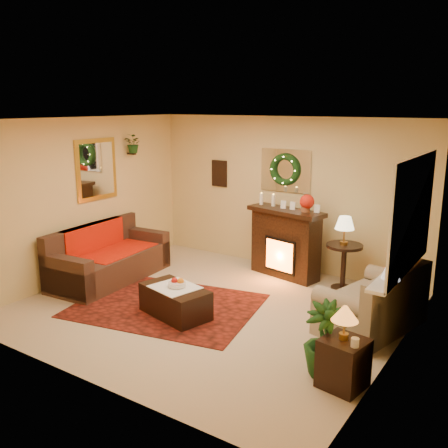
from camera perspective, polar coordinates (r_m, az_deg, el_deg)
The scene contains 31 objects.
floor at distance 7.11m, azimuth -1.58°, elevation -9.61°, with size 5.00×5.00×0.00m, color beige.
ceiling at distance 6.54m, azimuth -1.73°, elevation 11.83°, with size 5.00×5.00×0.00m, color white.
wall_back at distance 8.60m, azimuth 7.03°, elevation 3.45°, with size 5.00×5.00×0.00m, color #EFD88C.
wall_front at distance 5.10m, azimuth -16.41°, elevation -4.09°, with size 5.00×5.00×0.00m, color #EFD88C.
wall_left at distance 8.37m, azimuth -15.80°, elevation 2.76°, with size 4.50×4.50×0.00m, color #EFD88C.
wall_right at distance 5.69m, azimuth 19.43°, elevation -2.50°, with size 4.50×4.50×0.00m, color #EFD88C.
area_rug at distance 7.23m, azimuth -6.58°, elevation -9.23°, with size 2.50×1.87×0.01m, color #670E03.
sofa at distance 8.29m, azimuth -12.92°, elevation -3.37°, with size 0.91×2.07×0.89m, color brown.
red_throw at distance 8.38m, azimuth -12.40°, elevation -2.98°, with size 0.81×1.32×0.02m, color #E50003.
fireplace at distance 8.28m, azimuth 7.04°, elevation -2.28°, with size 1.17×0.37×1.07m, color black.
poinsettia at distance 7.95m, azimuth 9.47°, elevation 2.53°, with size 0.23×0.23×0.23m, color red.
mantel_candle_a at distance 8.30m, azimuth 4.30°, elevation 2.86°, with size 0.06×0.06×0.19m, color beige.
mantel_candle_b at distance 8.20m, azimuth 5.66°, elevation 2.70°, with size 0.06×0.06×0.19m, color beige.
mantel_mirror at distance 8.53m, azimuth 7.04°, elevation 6.08°, with size 0.92×0.02×0.72m, color white.
wreath at distance 8.49m, azimuth 6.92°, elevation 6.19°, with size 0.55×0.55×0.11m, color #194719.
wall_art at distance 9.22m, azimuth -0.53°, elevation 5.81°, with size 0.32×0.03×0.48m, color #381E11.
gold_mirror at distance 8.48m, azimuth -14.38°, elevation 6.06°, with size 0.03×0.84×1.00m, color gold.
hanging_plant at distance 8.88m, azimuth -10.24°, elevation 8.02°, with size 0.33×0.28×0.36m, color #194719.
loveseat at distance 6.66m, azimuth 16.54°, elevation -7.95°, with size 0.83×1.44×0.83m, color gray.
window_frame at distance 6.15m, azimuth 20.77°, elevation 0.98°, with size 0.03×1.86×1.36m, color white.
window_glass at distance 6.16m, azimuth 20.63°, elevation 0.99°, with size 0.02×1.70×1.22m, color black.
window_sill at distance 6.35m, azimuth 19.33°, elevation -4.90°, with size 0.22×1.86×0.04m, color white.
mini_tree at distance 5.88m, azimuth 18.59°, elevation -4.55°, with size 0.22×0.22×0.33m, color silver.
sill_plant at distance 6.94m, azimuth 20.76°, elevation -1.62°, with size 0.27×0.22×0.50m, color #1F5D2A.
side_table_round at distance 7.91m, azimuth 13.47°, elevation -5.03°, with size 0.55×0.55×0.72m, color #40200E.
lamp_cream at distance 7.73m, azimuth 13.57°, elevation -1.17°, with size 0.29×0.29×0.45m, color beige.
end_table_square at distance 5.34m, azimuth 13.49°, elevation -15.08°, with size 0.42×0.42×0.51m, color #482711.
lamp_tiffany at distance 5.15m, azimuth 13.64°, elevation -10.33°, with size 0.27×0.27×0.40m, color orange.
coffee_table at distance 6.83m, azimuth -5.59°, elevation -8.77°, with size 0.97×0.53×0.41m, color #542C21.
fruit_bowl at distance 6.74m, azimuth -5.40°, elevation -6.87°, with size 0.24×0.24×0.05m, color white.
floor_palm at distance 5.43m, azimuth 11.52°, elevation -12.37°, with size 1.35×1.35×2.40m, color #1B4E21.
Camera 1 is at (3.77, -5.34, 2.80)m, focal length 40.00 mm.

